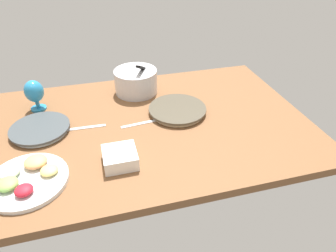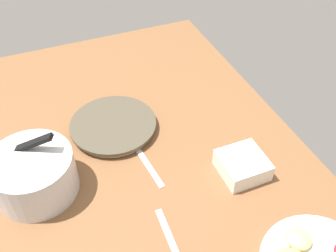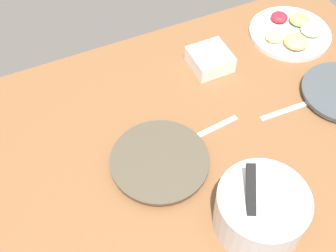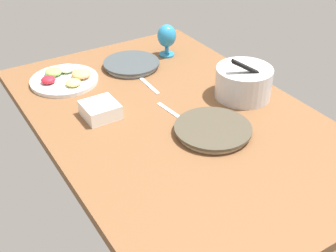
{
  "view_description": "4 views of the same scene",
  "coord_description": "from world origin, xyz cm",
  "px_view_note": "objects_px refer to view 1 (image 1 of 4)",
  "views": [
    {
      "loc": [
        -21.27,
        -120.55,
        83.18
      ],
      "look_at": [
        8.04,
        -11.36,
        4.38
      ],
      "focal_mm": 31.9,
      "sensor_mm": 36.0,
      "label": 1
    },
    {
      "loc": [
        -79.57,
        24.74,
        92.67
      ],
      "look_at": [
        7.48,
        -11.02,
        4.38
      ],
      "focal_mm": 41.07,
      "sensor_mm": 36.0,
      "label": 2
    },
    {
      "loc": [
        45.45,
        71.37,
        110.42
      ],
      "look_at": [
        10.56,
        -3.96,
        4.38
      ],
      "focal_mm": 46.47,
      "sensor_mm": 36.0,
      "label": 3
    },
    {
      "loc": [
        129.09,
        -83.81,
        97.17
      ],
      "look_at": [
        9.92,
        -10.11,
        4.38
      ],
      "focal_mm": 47.85,
      "sensor_mm": 36.0,
      "label": 4
    }
  ],
  "objects_px": {
    "mixing_bowl": "(136,80)",
    "fruit_platter": "(26,178)",
    "dinner_plate_right": "(177,110)",
    "hurricane_glass_blue": "(34,92)",
    "dinner_plate_left": "(40,129)",
    "square_bowl_white": "(120,157)"
  },
  "relations": [
    {
      "from": "dinner_plate_right",
      "to": "dinner_plate_left",
      "type": "bearing_deg",
      "value": 179.57
    },
    {
      "from": "mixing_bowl",
      "to": "fruit_platter",
      "type": "bearing_deg",
      "value": -131.27
    },
    {
      "from": "dinner_plate_right",
      "to": "fruit_platter",
      "type": "distance_m",
      "value": 0.77
    },
    {
      "from": "square_bowl_white",
      "to": "hurricane_glass_blue",
      "type": "bearing_deg",
      "value": 123.97
    },
    {
      "from": "mixing_bowl",
      "to": "hurricane_glass_blue",
      "type": "relative_size",
      "value": 1.47
    },
    {
      "from": "dinner_plate_right",
      "to": "fruit_platter",
      "type": "height_order",
      "value": "fruit_platter"
    },
    {
      "from": "hurricane_glass_blue",
      "to": "square_bowl_white",
      "type": "bearing_deg",
      "value": -56.03
    },
    {
      "from": "mixing_bowl",
      "to": "fruit_platter",
      "type": "relative_size",
      "value": 0.78
    },
    {
      "from": "mixing_bowl",
      "to": "square_bowl_white",
      "type": "relative_size",
      "value": 1.78
    },
    {
      "from": "dinner_plate_left",
      "to": "hurricane_glass_blue",
      "type": "xyz_separation_m",
      "value": [
        -0.03,
        0.22,
        0.09
      ]
    },
    {
      "from": "dinner_plate_left",
      "to": "fruit_platter",
      "type": "bearing_deg",
      "value": -94.22
    },
    {
      "from": "fruit_platter",
      "to": "hurricane_glass_blue",
      "type": "relative_size",
      "value": 1.88
    },
    {
      "from": "dinner_plate_right",
      "to": "mixing_bowl",
      "type": "bearing_deg",
      "value": 120.33
    },
    {
      "from": "dinner_plate_left",
      "to": "mixing_bowl",
      "type": "bearing_deg",
      "value": 28.5
    },
    {
      "from": "dinner_plate_left",
      "to": "fruit_platter",
      "type": "relative_size",
      "value": 0.89
    },
    {
      "from": "dinner_plate_left",
      "to": "square_bowl_white",
      "type": "height_order",
      "value": "square_bowl_white"
    },
    {
      "from": "dinner_plate_left",
      "to": "dinner_plate_right",
      "type": "height_order",
      "value": "dinner_plate_right"
    },
    {
      "from": "dinner_plate_right",
      "to": "square_bowl_white",
      "type": "xyz_separation_m",
      "value": [
        -0.34,
        -0.31,
        0.02
      ]
    },
    {
      "from": "dinner_plate_right",
      "to": "mixing_bowl",
      "type": "relative_size",
      "value": 1.23
    },
    {
      "from": "dinner_plate_right",
      "to": "fruit_platter",
      "type": "bearing_deg",
      "value": -154.93
    },
    {
      "from": "dinner_plate_right",
      "to": "square_bowl_white",
      "type": "distance_m",
      "value": 0.46
    },
    {
      "from": "hurricane_glass_blue",
      "to": "mixing_bowl",
      "type": "bearing_deg",
      "value": 6.21
    }
  ]
}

